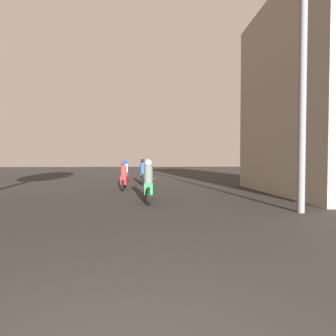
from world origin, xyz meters
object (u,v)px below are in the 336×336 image
motorcycle_green (148,185)px  utility_pole_near (303,81)px  motorcycle_blue (126,173)px  motorcycle_black (143,174)px  motorcycle_red (124,178)px  building_right_near (332,96)px

motorcycle_green → utility_pole_near: bearing=-32.8°
motorcycle_blue → utility_pole_near: (6.03, -12.62, 3.22)m
motorcycle_green → motorcycle_black: size_ratio=0.98×
motorcycle_red → motorcycle_green: bearing=-67.5°
motorcycle_black → motorcycle_blue: (-1.30, 2.91, -0.05)m
motorcycle_blue → building_right_near: size_ratio=0.21×
motorcycle_green → motorcycle_blue: size_ratio=1.10×
motorcycle_red → motorcycle_black: motorcycle_black is taller
motorcycle_green → motorcycle_red: size_ratio=1.15×
motorcycle_black → building_right_near: bearing=-33.0°
motorcycle_green → building_right_near: 9.54m
motorcycle_red → motorcycle_blue: bearing=99.2°
motorcycle_black → building_right_near: building_right_near is taller
motorcycle_black → utility_pole_near: size_ratio=0.29×
motorcycle_black → utility_pole_near: 11.25m
utility_pole_near → motorcycle_black: bearing=116.0°
motorcycle_blue → building_right_near: (10.11, -8.38, 3.89)m
motorcycle_blue → utility_pole_near: utility_pole_near is taller
utility_pole_near → motorcycle_green: bearing=151.6°
motorcycle_red → motorcycle_black: bearing=78.9°
motorcycle_green → motorcycle_black: bearing=87.9°
motorcycle_red → motorcycle_black: size_ratio=0.85×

